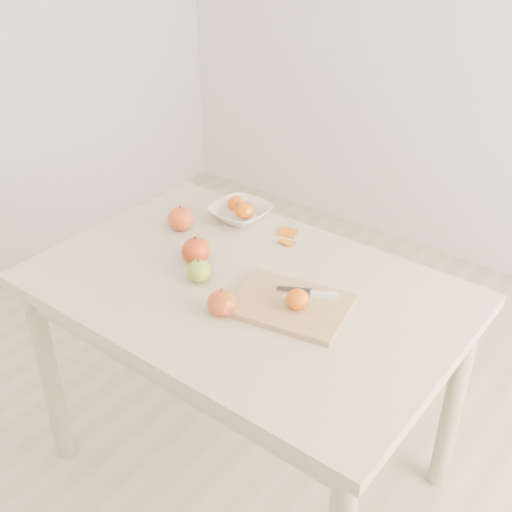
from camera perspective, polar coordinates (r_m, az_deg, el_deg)
The scene contains 14 objects.
ground at distance 2.31m, azimuth -0.80°, elevation -18.13°, with size 3.50×3.50×0.00m, color #C6B293.
table at distance 1.87m, azimuth -0.94°, elevation -5.06°, with size 1.20×0.80×0.75m.
cutting_board at distance 1.72m, azimuth 3.02°, elevation -4.34°, with size 0.31×0.23×0.02m, color tan.
board_tangerine at distance 1.67m, azimuth 3.70°, elevation -3.86°, with size 0.06×0.06×0.05m, color #D15607.
fruit_bowl at distance 2.13m, azimuth -1.41°, elevation 3.87°, with size 0.19×0.19×0.05m, color white.
bowl_tangerine_near at distance 2.14m, azimuth -1.77°, elevation 4.68°, with size 0.06×0.06×0.05m, color orange.
bowl_tangerine_far at distance 2.09m, azimuth -1.03°, elevation 4.08°, with size 0.07×0.07×0.06m, color orange.
orange_peel_a at distance 2.05m, azimuth 2.80°, elevation 2.02°, with size 0.06×0.04×0.00m, color #CC5A0E.
orange_peel_b at distance 2.00m, azimuth 2.76°, elevation 1.17°, with size 0.04×0.04×0.00m, color #D0680E.
paring_knife at distance 1.73m, azimuth 5.64°, elevation -3.37°, with size 0.16×0.08×0.01m.
apple_green at distance 1.81m, azimuth -5.09°, elevation -1.34°, with size 0.07×0.07×0.06m, color #679B17.
apple_red_a at distance 2.08m, azimuth -6.70°, elevation 3.32°, with size 0.09×0.09×0.08m, color #A31D14.
apple_red_b at distance 1.90m, azimuth -5.37°, elevation 0.49°, with size 0.09×0.09×0.08m, color #8C1402.
apple_red_c at distance 1.68m, azimuth -3.07°, elevation -4.16°, with size 0.08×0.08×0.07m, color maroon.
Camera 1 is at (0.94, -1.17, 1.76)m, focal length 45.00 mm.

